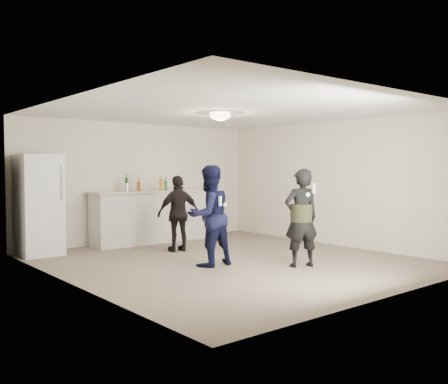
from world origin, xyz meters
TOP-DOWN VIEW (x-y plane):
  - floor at (0.00, 0.00)m, footprint 6.00×6.00m
  - ceiling at (0.00, 0.00)m, footprint 6.00×6.00m
  - wall_back at (0.00, 3.00)m, footprint 6.00×0.00m
  - wall_front at (0.00, -3.00)m, footprint 6.00×0.00m
  - wall_left at (-2.75, 0.00)m, footprint 0.00×6.00m
  - wall_right at (2.75, 0.00)m, footprint 0.00×6.00m
  - counter at (0.08, 2.67)m, footprint 2.60×0.56m
  - counter_top at (0.08, 2.67)m, footprint 2.68×0.64m
  - fridge at (-2.30, 2.60)m, footprint 0.70×0.70m
  - fridge_handle at (-2.02, 2.23)m, footprint 0.02×0.02m
  - ceiling_dome at (0.00, 0.30)m, footprint 0.36×0.36m
  - shaker at (-0.55, 2.60)m, footprint 0.08×0.08m
  - man at (-0.56, -0.10)m, footprint 0.78×0.61m
  - woman at (0.53, -1.07)m, footprint 0.66×0.55m
  - camo_shorts at (0.53, -1.07)m, footprint 0.34×0.34m
  - spectator at (-0.15, 1.36)m, footprint 0.88×0.49m
  - remote_man at (-0.56, -0.38)m, footprint 0.04×0.04m
  - nunchuk_man at (-0.44, -0.35)m, footprint 0.07×0.07m
  - remote_woman at (0.53, -1.32)m, footprint 0.04×0.04m
  - nunchuk_woman at (0.43, -1.29)m, footprint 0.07×0.07m
  - bottle_cluster at (-0.08, 2.59)m, footprint 0.88×0.26m

SIDE VIEW (x-z plane):
  - floor at x=0.00m, z-range 0.00..0.00m
  - counter at x=0.08m, z-range 0.00..1.05m
  - spectator at x=-0.15m, z-range 0.00..1.42m
  - woman at x=0.53m, z-range 0.00..1.55m
  - man at x=-0.56m, z-range 0.00..1.60m
  - camo_shorts at x=0.53m, z-range 0.71..0.99m
  - fridge at x=-2.30m, z-range 0.00..1.80m
  - nunchuk_man at x=-0.44m, z-range 0.95..1.01m
  - remote_man at x=-0.56m, z-range 0.98..1.12m
  - counter_top at x=0.08m, z-range 1.05..1.09m
  - nunchuk_woman at x=0.43m, z-range 1.11..1.18m
  - shaker at x=-0.55m, z-range 1.09..1.26m
  - bottle_cluster at x=-0.08m, z-range 1.07..1.33m
  - wall_back at x=0.00m, z-range -1.75..4.25m
  - wall_front at x=0.00m, z-range -1.75..4.25m
  - wall_left at x=-2.75m, z-range -1.75..4.25m
  - wall_right at x=2.75m, z-range -1.75..4.25m
  - remote_woman at x=0.53m, z-range 1.18..1.32m
  - fridge_handle at x=-2.02m, z-range 1.00..1.60m
  - ceiling_dome at x=0.00m, z-range 2.37..2.53m
  - ceiling at x=0.00m, z-range 2.50..2.50m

